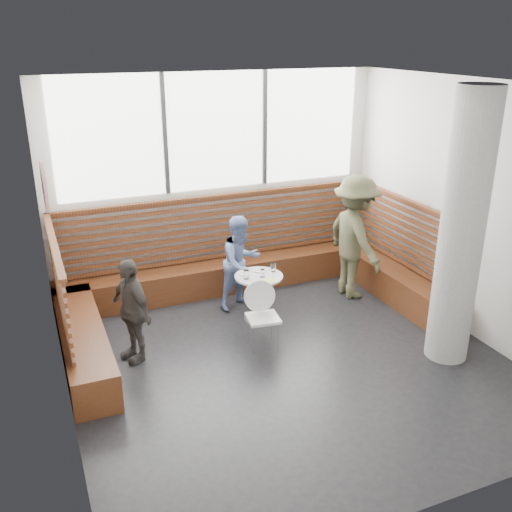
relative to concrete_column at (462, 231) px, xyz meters
name	(u,v)px	position (x,y,z in m)	size (l,w,h in m)	color
room	(291,236)	(-1.85, 0.60, 0.00)	(5.00, 5.00, 3.20)	silver
booth	(235,276)	(-1.85, 2.37, -1.19)	(5.00, 2.50, 1.44)	#4B2612
concrete_column	(462,231)	(0.00, 0.00, 0.00)	(0.50, 0.50, 3.20)	gray
wall_art	(44,187)	(-4.31, 1.00, 0.70)	(0.50, 0.50, 0.03)	white
cafe_table	(259,288)	(-1.76, 1.71, -1.12)	(0.65, 0.65, 0.67)	silver
cafe_chair	(261,310)	(-2.00, 1.08, -1.11)	(0.40, 0.39, 0.83)	white
adult_man	(355,237)	(-0.15, 1.94, -0.69)	(1.18, 0.68, 1.83)	#4E4E34
child_back	(241,262)	(-1.82, 2.22, -0.92)	(0.66, 0.51, 1.35)	#6479AD
child_left	(131,310)	(-3.53, 1.39, -0.96)	(0.75, 0.31, 1.28)	#43403D
plate_near	(244,273)	(-1.92, 1.85, -0.93)	(0.19, 0.19, 0.01)	white
plate_far	(259,270)	(-1.70, 1.87, -0.93)	(0.20, 0.20, 0.01)	white
glass_left	(246,275)	(-1.96, 1.68, -0.87)	(0.08, 0.08, 0.12)	white
glass_mid	(262,273)	(-1.73, 1.66, -0.88)	(0.07, 0.07, 0.10)	white
glass_right	(273,267)	(-1.52, 1.78, -0.88)	(0.07, 0.07, 0.11)	white
menu_card	(268,281)	(-1.72, 1.50, -0.93)	(0.20, 0.14, 0.00)	#A5C64C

